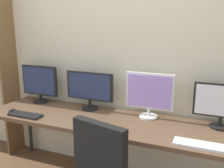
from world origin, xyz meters
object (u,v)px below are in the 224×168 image
at_px(monitor_center_left, 90,89).
at_px(monitor_center_right, 149,94).
at_px(monitor_far_right, 222,104).
at_px(computer_mouse, 12,111).
at_px(keyboard_center, 100,128).
at_px(keyboard_right, 199,145).
at_px(desk, 110,124).
at_px(keyboard_left, 25,115).
at_px(monitor_far_left, 40,83).

xyz_separation_m(monitor_center_left, monitor_center_right, (0.66, 0.00, 0.01)).
relative_size(monitor_far_right, computer_mouse, 5.13).
bearing_deg(keyboard_center, monitor_center_right, 53.32).
bearing_deg(monitor_center_right, monitor_far_right, -0.00).
distance_m(keyboard_right, computer_mouse, 1.89).
relative_size(desk, keyboard_left, 7.39).
xyz_separation_m(monitor_center_left, keyboard_left, (-0.51, -0.44, -0.22)).
bearing_deg(keyboard_right, desk, 164.69).
height_order(monitor_far_left, keyboard_left, monitor_far_left).
relative_size(monitor_far_left, keyboard_center, 1.30).
height_order(desk, keyboard_center, keyboard_center).
xyz_separation_m(monitor_center_right, keyboard_left, (-1.17, -0.44, -0.23)).
distance_m(desk, monitor_center_right, 0.49).
xyz_separation_m(monitor_center_left, keyboard_right, (1.17, -0.44, -0.22)).
bearing_deg(monitor_far_right, monitor_center_left, 180.00).
bearing_deg(monitor_center_left, monitor_center_right, 0.00).
xyz_separation_m(monitor_center_left, computer_mouse, (-0.72, -0.41, -0.22)).
bearing_deg(monitor_center_right, computer_mouse, -163.40).
bearing_deg(computer_mouse, monitor_center_left, 29.75).
bearing_deg(keyboard_center, monitor_center_left, 126.68).
distance_m(monitor_far_right, keyboard_center, 1.10).
height_order(monitor_far_left, computer_mouse, monitor_far_left).
distance_m(desk, keyboard_center, 0.24).
bearing_deg(keyboard_right, monitor_far_left, 166.40).
bearing_deg(monitor_center_right, keyboard_left, -159.28).
relative_size(monitor_center_left, keyboard_left, 1.53).
xyz_separation_m(monitor_center_right, keyboard_right, (0.51, -0.44, -0.23)).
xyz_separation_m(monitor_far_left, monitor_center_left, (0.66, -0.00, -0.00)).
bearing_deg(monitor_center_right, monitor_far_left, -180.00).
relative_size(monitor_center_right, keyboard_left, 1.35).
bearing_deg(monitor_far_left, monitor_center_right, 0.00).
xyz_separation_m(monitor_center_right, monitor_far_right, (0.66, -0.00, -0.02)).
relative_size(monitor_center_right, keyboard_center, 1.33).
height_order(monitor_center_left, monitor_far_right, monitor_center_left).
xyz_separation_m(monitor_far_right, computer_mouse, (-2.04, -0.41, -0.21)).
relative_size(monitor_far_left, keyboard_left, 1.32).
bearing_deg(keyboard_right, monitor_far_right, 71.45).
bearing_deg(computer_mouse, desk, 10.72).
bearing_deg(desk, monitor_far_right, 12.12).
bearing_deg(keyboard_left, monitor_far_right, 13.60).
distance_m(monitor_far_right, keyboard_right, 0.51).
xyz_separation_m(keyboard_left, keyboard_center, (0.84, 0.00, 0.00)).
relative_size(desk, computer_mouse, 27.26).
relative_size(keyboard_left, computer_mouse, 3.69).
bearing_deg(monitor_center_left, keyboard_left, -139.10).
xyz_separation_m(monitor_center_left, keyboard_center, (0.33, -0.44, -0.22)).
bearing_deg(keyboard_center, monitor_far_right, 24.11).
bearing_deg(monitor_far_left, computer_mouse, -98.26).
bearing_deg(monitor_far_left, monitor_far_right, -0.00).
height_order(monitor_far_left, keyboard_center, monitor_far_left).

